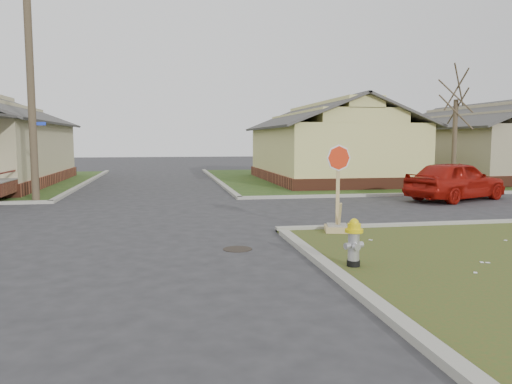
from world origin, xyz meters
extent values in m
plane|color=#29292B|center=(0.00, 0.00, 0.00)|extent=(120.00, 120.00, 0.00)
cube|color=#244117|center=(22.00, 18.00, 0.03)|extent=(37.00, 19.00, 0.05)
cylinder|color=black|center=(2.20, -0.50, 0.01)|extent=(0.64, 0.64, 0.01)
cube|color=brown|center=(10.00, 16.50, 0.30)|extent=(7.20, 11.20, 0.60)
cube|color=#D6CF7E|center=(10.00, 16.50, 1.90)|extent=(7.00, 11.00, 2.60)
cube|color=brown|center=(20.00, 16.50, 0.30)|extent=(7.20, 11.20, 0.60)
cube|color=tan|center=(20.00, 16.50, 1.90)|extent=(7.00, 11.00, 2.60)
cylinder|color=#473B29|center=(-4.20, 8.90, 4.50)|extent=(0.28, 0.28, 9.00)
cylinder|color=#473B29|center=(14.00, 10.20, 2.15)|extent=(0.22, 0.22, 4.20)
cylinder|color=black|center=(4.09, -2.52, 0.11)|extent=(0.25, 0.25, 0.11)
cylinder|color=#ADACB1|center=(4.09, -2.52, 0.42)|extent=(0.21, 0.21, 0.51)
sphere|color=#ADACB1|center=(4.09, -2.52, 0.68)|extent=(0.21, 0.21, 0.21)
cylinder|color=yellow|center=(4.09, -2.52, 0.72)|extent=(0.34, 0.34, 0.07)
cylinder|color=yellow|center=(4.09, -2.52, 0.80)|extent=(0.25, 0.25, 0.11)
sphere|color=yellow|center=(4.09, -2.52, 0.87)|extent=(0.17, 0.17, 0.17)
cube|color=tan|center=(4.99, 0.89, 0.12)|extent=(0.62, 0.62, 0.15)
cube|color=gray|center=(4.99, 0.89, 0.22)|extent=(0.50, 0.50, 0.04)
cube|color=tan|center=(4.99, 0.89, 1.20)|extent=(0.09, 0.04, 2.09)
cylinder|color=red|center=(4.99, 0.84, 1.94)|extent=(0.56, 0.25, 0.60)
cylinder|color=white|center=(4.99, 0.86, 1.94)|extent=(0.63, 0.28, 0.68)
imported|color=#9F140B|center=(12.02, 6.82, 0.79)|extent=(4.97, 3.50, 1.57)
camera|label=1|loc=(0.67, -11.16, 2.40)|focal=35.00mm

